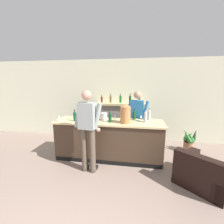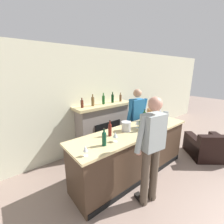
{
  "view_description": "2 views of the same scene",
  "coord_description": "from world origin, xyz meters",
  "px_view_note": "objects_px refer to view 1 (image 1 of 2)",
  "views": [
    {
      "loc": [
        0.85,
        -0.75,
        1.98
      ],
      "look_at": [
        0.21,
        3.12,
        1.2
      ],
      "focal_mm": 24.0,
      "sensor_mm": 36.0,
      "label": 1
    },
    {
      "loc": [
        -1.97,
        0.97,
        2.18
      ],
      "look_at": [
        -0.03,
        3.37,
        1.33
      ],
      "focal_mm": 24.0,
      "sensor_mm": 36.0,
      "label": 2
    }
  ],
  "objects_px": {
    "wine_bottle_rose_blush": "(149,115)",
    "person_bartender": "(137,119)",
    "wine_glass_by_dispenser": "(141,117)",
    "copper_dispenser": "(125,113)",
    "fireplace_stone": "(120,121)",
    "potted_plant_corner": "(189,141)",
    "person_customer": "(88,128)",
    "wine_bottle_merlot_tall": "(110,117)",
    "wine_glass_back_row": "(115,116)",
    "armchair_black": "(203,174)",
    "wine_bottle_chardonnay_pale": "(89,114)",
    "wine_glass_front_left": "(83,117)",
    "wine_bottle_riesling_slim": "(134,115)",
    "wine_bottle_burgundy_dark": "(145,116)",
    "wine_bottle_cabernet_heavy": "(75,116)",
    "wine_glass_mid_counter": "(59,117)",
    "ice_bucket_steel": "(104,116)"
  },
  "relations": [
    {
      "from": "wine_bottle_merlot_tall",
      "to": "wine_glass_front_left",
      "type": "xyz_separation_m",
      "value": [
        -0.68,
        -0.03,
        -0.0
      ]
    },
    {
      "from": "wine_glass_front_left",
      "to": "potted_plant_corner",
      "type": "bearing_deg",
      "value": 17.67
    },
    {
      "from": "wine_bottle_cabernet_heavy",
      "to": "person_bartender",
      "type": "bearing_deg",
      "value": 24.42
    },
    {
      "from": "person_customer",
      "to": "wine_bottle_burgundy_dark",
      "type": "distance_m",
      "value": 1.44
    },
    {
      "from": "fireplace_stone",
      "to": "wine_bottle_merlot_tall",
      "type": "xyz_separation_m",
      "value": [
        -0.1,
        -1.4,
        0.47
      ]
    },
    {
      "from": "fireplace_stone",
      "to": "wine_glass_by_dispenser",
      "type": "xyz_separation_m",
      "value": [
        0.65,
        -1.15,
        0.45
      ]
    },
    {
      "from": "wine_glass_mid_counter",
      "to": "wine_glass_by_dispenser",
      "type": "bearing_deg",
      "value": 10.21
    },
    {
      "from": "ice_bucket_steel",
      "to": "wine_glass_back_row",
      "type": "xyz_separation_m",
      "value": [
        0.3,
        -0.03,
        0.02
      ]
    },
    {
      "from": "wine_bottle_rose_blush",
      "to": "wine_glass_back_row",
      "type": "distance_m",
      "value": 0.9
    },
    {
      "from": "potted_plant_corner",
      "to": "wine_glass_back_row",
      "type": "height_order",
      "value": "wine_glass_back_row"
    },
    {
      "from": "person_customer",
      "to": "copper_dispenser",
      "type": "distance_m",
      "value": 0.97
    },
    {
      "from": "wine_glass_back_row",
      "to": "wine_glass_mid_counter",
      "type": "bearing_deg",
      "value": -168.9
    },
    {
      "from": "copper_dispenser",
      "to": "fireplace_stone",
      "type": "bearing_deg",
      "value": 101.15
    },
    {
      "from": "wine_bottle_rose_blush",
      "to": "fireplace_stone",
      "type": "bearing_deg",
      "value": 130.87
    },
    {
      "from": "fireplace_stone",
      "to": "wine_glass_front_left",
      "type": "distance_m",
      "value": 1.7
    },
    {
      "from": "wine_bottle_merlot_tall",
      "to": "wine_bottle_burgundy_dark",
      "type": "distance_m",
      "value": 0.87
    },
    {
      "from": "potted_plant_corner",
      "to": "person_customer",
      "type": "distance_m",
      "value": 3.01
    },
    {
      "from": "person_customer",
      "to": "wine_bottle_riesling_slim",
      "type": "height_order",
      "value": "person_customer"
    },
    {
      "from": "wine_bottle_rose_blush",
      "to": "wine_glass_by_dispenser",
      "type": "xyz_separation_m",
      "value": [
        -0.21,
        -0.15,
        -0.03
      ]
    },
    {
      "from": "wine_bottle_rose_blush",
      "to": "wine_glass_mid_counter",
      "type": "distance_m",
      "value": 2.32
    },
    {
      "from": "wine_glass_front_left",
      "to": "wine_bottle_rose_blush",
      "type": "bearing_deg",
      "value": 14.91
    },
    {
      "from": "fireplace_stone",
      "to": "potted_plant_corner",
      "type": "height_order",
      "value": "fireplace_stone"
    },
    {
      "from": "copper_dispenser",
      "to": "wine_bottle_chardonnay_pale",
      "type": "xyz_separation_m",
      "value": [
        -0.98,
        0.22,
        -0.1
      ]
    },
    {
      "from": "person_customer",
      "to": "person_bartender",
      "type": "relative_size",
      "value": 1.05
    },
    {
      "from": "copper_dispenser",
      "to": "wine_glass_mid_counter",
      "type": "relative_size",
      "value": 2.89
    },
    {
      "from": "armchair_black",
      "to": "potted_plant_corner",
      "type": "height_order",
      "value": "potted_plant_corner"
    },
    {
      "from": "fireplace_stone",
      "to": "wine_glass_front_left",
      "type": "xyz_separation_m",
      "value": [
        -0.78,
        -1.44,
        0.46
      ]
    },
    {
      "from": "wine_bottle_rose_blush",
      "to": "wine_glass_by_dispenser",
      "type": "height_order",
      "value": "wine_bottle_rose_blush"
    },
    {
      "from": "wine_bottle_rose_blush",
      "to": "wine_glass_by_dispenser",
      "type": "bearing_deg",
      "value": -145.14
    },
    {
      "from": "wine_glass_back_row",
      "to": "wine_glass_by_dispenser",
      "type": "relative_size",
      "value": 1.07
    },
    {
      "from": "wine_bottle_riesling_slim",
      "to": "wine_glass_back_row",
      "type": "distance_m",
      "value": 0.53
    },
    {
      "from": "wine_bottle_chardonnay_pale",
      "to": "wine_bottle_merlot_tall",
      "type": "bearing_deg",
      "value": -19.32
    },
    {
      "from": "fireplace_stone",
      "to": "wine_glass_front_left",
      "type": "bearing_deg",
      "value": -118.54
    },
    {
      "from": "armchair_black",
      "to": "wine_bottle_chardonnay_pale",
      "type": "bearing_deg",
      "value": 160.66
    },
    {
      "from": "wine_bottle_cabernet_heavy",
      "to": "wine_glass_front_left",
      "type": "height_order",
      "value": "wine_bottle_cabernet_heavy"
    },
    {
      "from": "wine_bottle_rose_blush",
      "to": "person_bartender",
      "type": "bearing_deg",
      "value": 138.38
    },
    {
      "from": "copper_dispenser",
      "to": "wine_bottle_merlot_tall",
      "type": "distance_m",
      "value": 0.39
    },
    {
      "from": "wine_bottle_burgundy_dark",
      "to": "wine_bottle_riesling_slim",
      "type": "height_order",
      "value": "wine_bottle_burgundy_dark"
    },
    {
      "from": "potted_plant_corner",
      "to": "wine_glass_back_row",
      "type": "distance_m",
      "value": 2.34
    },
    {
      "from": "wine_bottle_merlot_tall",
      "to": "wine_bottle_burgundy_dark",
      "type": "relative_size",
      "value": 0.83
    },
    {
      "from": "wine_bottle_riesling_slim",
      "to": "wine_bottle_chardonnay_pale",
      "type": "height_order",
      "value": "wine_bottle_chardonnay_pale"
    },
    {
      "from": "wine_bottle_merlot_tall",
      "to": "person_customer",
      "type": "bearing_deg",
      "value": -124.54
    },
    {
      "from": "fireplace_stone",
      "to": "wine_bottle_rose_blush",
      "type": "bearing_deg",
      "value": -49.13
    },
    {
      "from": "wine_bottle_rose_blush",
      "to": "wine_glass_by_dispenser",
      "type": "distance_m",
      "value": 0.26
    },
    {
      "from": "fireplace_stone",
      "to": "wine_bottle_rose_blush",
      "type": "distance_m",
      "value": 1.41
    },
    {
      "from": "copper_dispenser",
      "to": "wine_glass_back_row",
      "type": "distance_m",
      "value": 0.35
    },
    {
      "from": "fireplace_stone",
      "to": "wine_glass_by_dispenser",
      "type": "bearing_deg",
      "value": -60.3
    },
    {
      "from": "armchair_black",
      "to": "wine_bottle_chardonnay_pale",
      "type": "relative_size",
      "value": 3.99
    },
    {
      "from": "wine_bottle_chardonnay_pale",
      "to": "person_customer",
      "type": "bearing_deg",
      "value": -74.41
    },
    {
      "from": "fireplace_stone",
      "to": "wine_bottle_burgundy_dark",
      "type": "relative_size",
      "value": 4.99
    }
  ]
}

